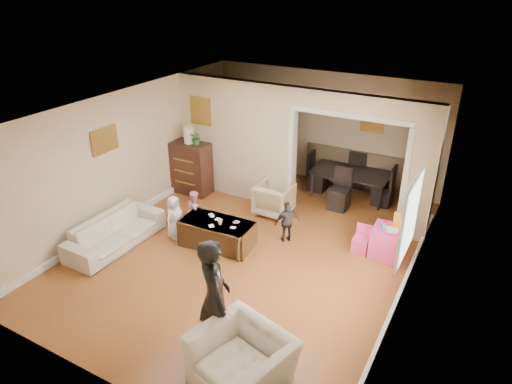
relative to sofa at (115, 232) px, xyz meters
The scene contains 27 objects.
floor 2.50m from the sofa, 26.66° to the left, with size 7.00×7.00×0.00m, color #A35F2A.
partition_left 3.20m from the sofa, 73.87° to the left, with size 2.75×0.18×2.60m, color #C1B18D.
partition_right 5.62m from the sofa, 31.83° to the left, with size 0.55×0.18×2.60m, color #C1B18D.
partition_header 4.91m from the sofa, 41.29° to the left, with size 2.22×0.18×0.35m, color #C1B18D.
window_pane 5.16m from the sofa, ahead, with size 0.03×0.95×1.10m, color white.
framed_art_partition 3.22m from the sofa, 89.65° to the left, with size 0.45×0.03×0.55m, color brown.
framed_art_sofa_wall 1.68m from the sofa, 133.83° to the left, with size 0.03×0.55×0.40m, color brown.
framed_art_alcove 5.81m from the sofa, 53.92° to the left, with size 0.45×0.03×0.55m, color brown.
sofa is the anchor object (origin of this frame).
armchair_back 3.20m from the sofa, 51.61° to the left, with size 0.70×0.72×0.65m, color tan.
armchair_front 3.98m from the sofa, 23.75° to the right, with size 1.11×0.97×0.72m, color #EEE6CD.
dresser 2.55m from the sofa, 92.65° to the left, with size 0.86×0.49×1.19m, color black.
table_lamp 2.75m from the sofa, 92.65° to the left, with size 0.22×0.22×0.36m, color #F1EAC4.
potted_plant 2.74m from the sofa, 88.11° to the left, with size 0.28×0.24×0.31m, color #396B2F.
coffee_table 1.87m from the sofa, 28.79° to the left, with size 1.31×0.66×0.49m, color #331F10.
coffee_cup 1.95m from the sofa, 26.07° to the left, with size 0.10×0.10×0.09m, color silver.
play_table 4.92m from the sofa, 24.92° to the left, with size 0.56×0.56×0.54m, color #FF43A2.
cereal_box 5.09m from the sofa, 25.38° to the left, with size 0.20×0.07×0.30m, color gold.
cyan_cup 4.81m from the sofa, 24.88° to the left, with size 0.08×0.08×0.08m, color #2AC2D3.
toy_block 4.87m from the sofa, 26.80° to the left, with size 0.08×0.06×0.05m, color red.
play_bowl 4.92m from the sofa, 23.41° to the left, with size 0.23×0.23×0.06m, color white.
dining_table 5.07m from the sofa, 52.44° to the left, with size 1.67×0.93×0.59m, color black.
adult_person 3.34m from the sofa, 22.59° to the right, with size 0.62×0.41×1.70m, color black.
child_kneel_a 1.10m from the sofa, 43.58° to the left, with size 0.42×0.27×0.85m, color white.
child_kneel_b 1.53m from the sofa, 51.98° to the left, with size 0.40×0.31×0.81m, color pink.
child_toddler 3.16m from the sofa, 31.54° to the left, with size 0.47×0.20×0.81m, color black.
craft_papers 1.97m from the sofa, 29.11° to the left, with size 0.73×0.48×0.00m.
Camera 1 is at (3.52, -6.16, 4.57)m, focal length 32.05 mm.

